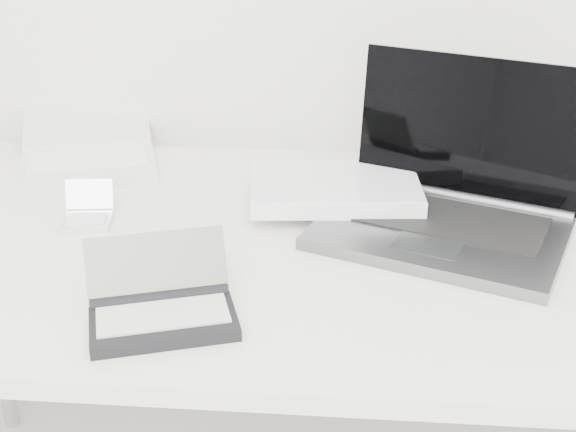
# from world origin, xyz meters

# --- Properties ---
(desk) EXTENTS (1.60, 0.80, 0.73)m
(desk) POSITION_xyz_m (0.00, 1.55, 0.68)
(desk) COLOR white
(desk) RESTS_ON ground
(laptop_large) EXTENTS (0.57, 0.42, 0.27)m
(laptop_large) POSITION_xyz_m (0.16, 1.63, 0.77)
(laptop_large) COLOR slate
(laptop_large) RESTS_ON desk
(netbook_open_white) EXTENTS (0.35, 0.40, 0.07)m
(netbook_open_white) POSITION_xyz_m (-0.46, 1.85, 0.75)
(netbook_open_white) COLOR white
(netbook_open_white) RESTS_ON desk
(pda_silver) EXTENTS (0.09, 0.10, 0.06)m
(pda_silver) POSITION_xyz_m (-0.38, 1.58, 0.74)
(pda_silver) COLOR silver
(pda_silver) RESTS_ON desk
(palmtop_charcoal) EXTENTS (0.23, 0.20, 0.10)m
(palmtop_charcoal) POSITION_xyz_m (-0.18, 1.29, 0.75)
(palmtop_charcoal) COLOR black
(palmtop_charcoal) RESTS_ON desk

